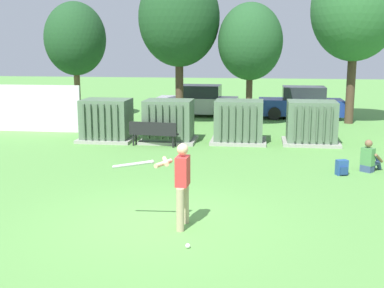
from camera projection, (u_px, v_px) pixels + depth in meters
The scene contains 17 objects.
ground_plane at pixel (159, 222), 10.65m from camera, with size 96.00×96.00×0.00m, color #5B9947.
fence_panel at pixel (27, 108), 21.74m from camera, with size 4.80×0.12×2.00m, color white.
transformer_west at pixel (107, 121), 19.58m from camera, with size 2.10×1.70×1.62m.
transformer_mid_west at pixel (169, 122), 19.34m from camera, with size 2.10×1.70×1.62m.
transformer_mid_east at pixel (239, 122), 19.18m from camera, with size 2.10×1.70×1.62m.
transformer_east at pixel (311, 123), 18.94m from camera, with size 2.10×1.70×1.62m.
park_bench at pixel (153, 132), 18.50m from camera, with size 1.83×0.59×0.92m.
batter at pixel (180, 181), 10.18m from camera, with size 1.61×0.72×1.74m.
sports_ball at pixel (188, 246), 9.25m from camera, with size 0.09×0.09×0.09m, color white.
seated_spectator at pixel (369, 159), 14.86m from camera, with size 0.72×0.76×0.96m.
backpack at pixel (342, 168), 14.45m from camera, with size 0.37×0.34×0.44m.
tree_left at pixel (75, 39), 24.88m from camera, with size 3.02×3.02×5.78m.
tree_center_left at pixel (179, 19), 22.95m from camera, with size 3.71×3.71×7.09m.
tree_center_right at pixel (250, 42), 22.63m from camera, with size 2.91×2.91×5.56m.
tree_right at pixel (355, 9), 23.10m from camera, with size 4.04×4.04×7.72m.
parked_car_leftmost at pixel (198, 102), 26.58m from camera, with size 4.25×2.02×1.62m.
parked_car_left_of_center at pixel (301, 104), 25.66m from camera, with size 4.20×1.92×1.62m.
Camera 1 is at (2.07, -9.95, 3.66)m, focal length 47.22 mm.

